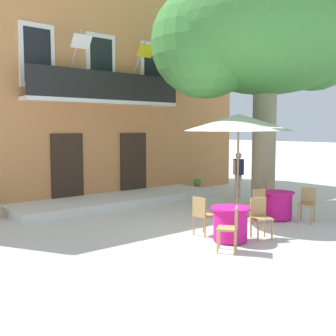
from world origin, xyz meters
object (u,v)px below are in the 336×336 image
Objects in this scene: plane_tree at (263,35)px; cafe_chair_middle_0 at (202,213)px; cafe_chair_middle_1 at (231,226)px; cafe_chair_near_tree_1 at (307,202)px; cafe_chair_near_tree_0 at (256,203)px; cafe_chair_near_tree_2 at (270,196)px; cafe_table_near_tree at (278,205)px; cafe_chair_middle_2 at (260,215)px; cafe_table_middle at (230,224)px; pedestrian_near_entrance at (238,172)px; ground_planter_right at (197,184)px; cafe_umbrella at (239,123)px.

plane_tree reaches higher than cafe_chair_middle_0.
cafe_chair_near_tree_1 is at bearing 7.29° from cafe_chair_middle_1.
cafe_chair_near_tree_0 and cafe_chair_near_tree_2 have the same top height.
cafe_chair_middle_2 is (-1.94, -0.88, 0.14)m from cafe_table_near_tree.
plane_tree is 8.05× the size of cafe_chair_near_tree_2.
cafe_chair_middle_0 is at bearing 100.19° from cafe_table_middle.
cafe_table_near_tree is 0.95× the size of cafe_chair_middle_2.
cafe_table_near_tree is at bearing -122.87° from pedestrian_near_entrance.
cafe_chair_near_tree_2 is at bearing 53.70° from cafe_table_near_tree.
cafe_chair_near_tree_0 is (-0.74, 0.15, 0.14)m from cafe_table_near_tree.
cafe_chair_near_tree_2 is 2.81m from cafe_chair_middle_2.
plane_tree reaches higher than cafe_chair_near_tree_2.
cafe_chair_near_tree_0 is 5.48m from ground_planter_right.
cafe_chair_middle_0 and cafe_chair_middle_2 have the same top height.
cafe_umbrella reaches higher than cafe_chair_near_tree_1.
cafe_chair_near_tree_2 is at bearing 20.99° from cafe_chair_near_tree_0.
cafe_chair_middle_1 is (-3.51, -0.45, 0.00)m from cafe_chair_near_tree_1.
cafe_chair_near_tree_1 and cafe_chair_middle_2 have the same top height.
cafe_umbrella reaches higher than ground_planter_right.
plane_tree is 5.14m from cafe_table_near_tree.
pedestrian_near_entrance reaches higher than ground_planter_right.
cafe_chair_near_tree_0 is 1.78× the size of ground_planter_right.
plane_tree is 4.56× the size of pedestrian_near_entrance.
plane_tree is 5.98m from cafe_chair_middle_2.
plane_tree is at bearing 20.43° from cafe_umbrella.
cafe_chair_near_tree_1 reaches higher than cafe_table_near_tree.
cafe_chair_middle_1 is 0.31× the size of cafe_umbrella.
cafe_chair_near_tree_1 is 1.31m from cafe_chair_near_tree_2.
cafe_chair_middle_1 is at bearing -108.81° from cafe_chair_middle_0.
cafe_chair_near_tree_1 is 1.00× the size of cafe_chair_middle_2.
pedestrian_near_entrance is (2.75, 2.96, 0.38)m from cafe_chair_near_tree_0.
cafe_chair_middle_1 is 1.00× the size of cafe_chair_middle_2.
ground_planter_right is (2.54, 4.86, -0.24)m from cafe_chair_near_tree_0.
cafe_table_middle is (-3.09, -1.24, -0.14)m from cafe_chair_near_tree_2.
ground_planter_right is at bearing 96.31° from pedestrian_near_entrance.
plane_tree is 6.15m from cafe_chair_middle_0.
plane_tree is at bearing -121.01° from pedestrian_near_entrance.
cafe_table_near_tree is 2.49m from cafe_umbrella.
pedestrian_near_entrance is at bearing 45.33° from cafe_chair_middle_2.
cafe_table_middle is at bearing -141.21° from pedestrian_near_entrance.
cafe_table_near_tree is 0.77m from cafe_chair_near_tree_2.
cafe_chair_near_tree_2 is 2.97m from pedestrian_near_entrance.
cafe_table_near_tree is 0.95× the size of cafe_chair_near_tree_2.
cafe_chair_near_tree_1 is 1.78× the size of ground_planter_right.
cafe_table_near_tree reaches higher than ground_planter_right.
cafe_umbrella reaches higher than cafe_table_near_tree.
cafe_chair_near_tree_2 is at bearing 83.64° from cafe_chair_near_tree_1.
pedestrian_near_entrance is at bearing 57.13° from cafe_table_near_tree.
cafe_table_middle is 0.95× the size of cafe_chair_middle_1.
ground_planter_right is at bearing 77.01° from plane_tree.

